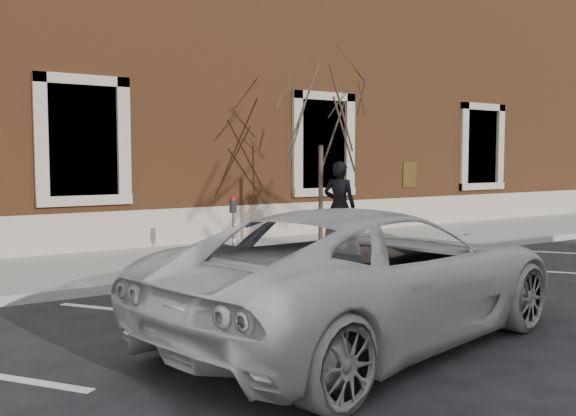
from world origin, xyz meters
TOP-DOWN VIEW (x-y plane):
  - ground at (0.00, 0.00)m, footprint 120.00×120.00m
  - sidewalk_near at (0.00, 1.75)m, footprint 40.00×3.50m
  - curb_near at (0.00, -0.05)m, footprint 40.00×0.12m
  - parking_stripes at (0.00, -2.20)m, footprint 28.00×4.40m
  - building_civic at (0.00, 7.74)m, footprint 40.00×8.62m
  - man at (1.39, 0.78)m, footprint 0.73×0.80m
  - parking_meter at (-1.15, 0.68)m, footprint 0.11×0.08m
  - tree_grate at (1.01, 0.92)m, footprint 1.16×1.16m
  - sapling at (1.01, 0.92)m, footprint 2.35×2.35m
  - white_truck at (-2.07, -4.11)m, footprint 5.78×3.59m

SIDE VIEW (x-z plane):
  - ground at x=0.00m, z-range 0.00..0.00m
  - parking_stripes at x=0.00m, z-range 0.00..0.01m
  - sidewalk_near at x=0.00m, z-range 0.00..0.15m
  - curb_near at x=0.00m, z-range 0.00..0.15m
  - tree_grate at x=1.01m, z-range 0.15..0.18m
  - white_truck at x=-2.07m, z-range 0.00..1.49m
  - parking_meter at x=-1.15m, z-range 0.38..1.58m
  - man at x=1.39m, z-range 0.15..1.99m
  - sapling at x=1.01m, z-range 0.93..4.85m
  - building_civic at x=0.00m, z-range 0.00..8.00m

